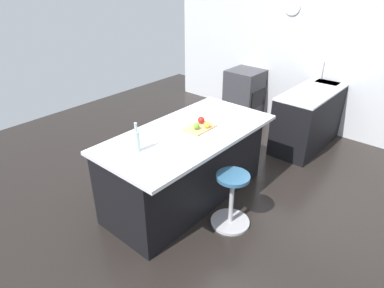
% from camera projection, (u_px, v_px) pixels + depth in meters
% --- Properties ---
extents(ground_plane, '(7.81, 7.81, 0.00)m').
position_uv_depth(ground_plane, '(196.00, 199.00, 4.20)').
color(ground_plane, black).
extents(interior_partition_left, '(0.15, 5.64, 2.86)m').
position_uv_depth(interior_partition_left, '(314.00, 45.00, 5.54)').
color(interior_partition_left, silver).
rests_on(interior_partition_left, ground_plane).
extents(sink_cabinet, '(2.18, 0.60, 1.19)m').
position_uv_depth(sink_cabinet, '(318.00, 111.00, 5.53)').
color(sink_cabinet, black).
rests_on(sink_cabinet, ground_plane).
extents(oven_range, '(0.60, 0.61, 0.88)m').
position_uv_depth(oven_range, '(244.00, 93.00, 6.37)').
color(oven_range, '#38383D').
rests_on(oven_range, ground_plane).
extents(kitchen_island, '(2.11, 1.05, 0.93)m').
position_uv_depth(kitchen_island, '(186.00, 165.00, 4.01)').
color(kitchen_island, black).
rests_on(kitchen_island, ground_plane).
extents(stool_by_window, '(0.44, 0.44, 0.64)m').
position_uv_depth(stool_by_window, '(231.00, 201.00, 3.66)').
color(stool_by_window, '#B7B7BC').
rests_on(stool_by_window, ground_plane).
extents(cutting_board, '(0.36, 0.24, 0.02)m').
position_uv_depth(cutting_board, '(199.00, 128.00, 3.84)').
color(cutting_board, tan).
rests_on(cutting_board, kitchen_island).
extents(apple_green, '(0.07, 0.07, 0.07)m').
position_uv_depth(apple_green, '(196.00, 126.00, 3.77)').
color(apple_green, '#609E2D').
rests_on(apple_green, cutting_board).
extents(apple_red, '(0.08, 0.08, 0.08)m').
position_uv_depth(apple_red, '(201.00, 120.00, 3.91)').
color(apple_red, red).
rests_on(apple_red, cutting_board).
extents(apple_yellow, '(0.07, 0.07, 0.07)m').
position_uv_depth(apple_yellow, '(207.00, 125.00, 3.81)').
color(apple_yellow, gold).
rests_on(apple_yellow, cutting_board).
extents(water_bottle, '(0.06, 0.06, 0.31)m').
position_uv_depth(water_bottle, '(137.00, 140.00, 3.32)').
color(water_bottle, silver).
rests_on(water_bottle, kitchen_island).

